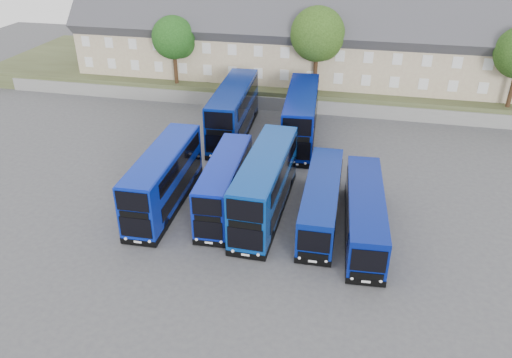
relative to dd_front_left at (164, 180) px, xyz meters
The scene contains 13 objects.
ground 7.42m from the dd_front_left, 20.40° to the right, with size 120.00×120.00×0.00m, color #48484D.
retaining_wall 22.58m from the dd_front_left, 72.84° to the left, with size 70.00×0.40×1.50m, color slate.
earth_bank 32.24m from the dd_front_left, 78.09° to the left, with size 80.00×20.00×2.00m, color #434828.
terrace_row 29.50m from the dd_front_left, 70.68° to the left, with size 60.00×10.40×11.20m.
dd_front_left is the anchor object (origin of this frame).
dd_front_mid 4.64m from the dd_front_left, ahead, with size 2.77×10.16×4.00m.
dd_front_right 7.68m from the dd_front_left, ahead, with size 2.91×11.77×4.66m.
dd_rear_left 14.09m from the dd_front_left, 82.89° to the left, with size 3.45×12.52×4.93m.
dd_rear_right 16.41m from the dd_front_left, 59.23° to the left, with size 3.66×12.35×4.85m.
coach_east_a 11.82m from the dd_front_left, ahead, with size 2.59×11.40×3.10m.
coach_east_b 14.91m from the dd_front_left, ahead, with size 3.18×11.69×3.16m.
tree_west 24.24m from the dd_front_left, 107.67° to the left, with size 4.80×4.80×7.65m.
tree_mid 25.43m from the dd_front_left, 69.18° to the left, with size 5.76×5.76×9.18m.
Camera 1 is at (7.16, -27.97, 20.35)m, focal length 35.00 mm.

